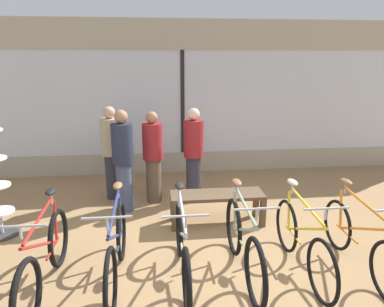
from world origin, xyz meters
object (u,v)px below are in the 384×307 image
object	(u,v)px
bicycle_far_right	(360,241)
customer_mid_floor	(112,150)
bicycle_left	(117,251)
bicycle_center_left	(182,248)
bicycle_right	(302,241)
customer_near_rack	(194,153)
display_bench	(217,199)
customer_near_bench	(153,156)
bicycle_far_left	(45,259)
customer_by_window	(123,160)
bicycle_center_right	(243,244)

from	to	relation	value
bicycle_far_right	customer_mid_floor	size ratio (longest dim) A/B	1.03
bicycle_left	bicycle_center_left	xyz separation A→B (m)	(0.72, 0.01, -0.03)
bicycle_right	customer_mid_floor	size ratio (longest dim) A/B	1.01
bicycle_center_left	customer_near_rack	size ratio (longest dim) A/B	1.05
bicycle_left	customer_mid_floor	bearing A→B (deg)	97.01
bicycle_center_left	bicycle_far_right	xyz separation A→B (m)	(2.07, -0.06, 0.01)
bicycle_far_right	display_bench	world-z (taller)	bicycle_far_right
bicycle_left	bicycle_right	bearing A→B (deg)	0.05
bicycle_far_right	display_bench	xyz separation A→B (m)	(-1.44, 1.36, 0.01)
bicycle_center_left	bicycle_right	distance (m)	1.39
bicycle_left	customer_near_rack	world-z (taller)	customer_near_rack
customer_near_bench	bicycle_far_left	bearing A→B (deg)	-116.10
bicycle_left	bicycle_far_right	bearing A→B (deg)	-1.02
bicycle_center_left	customer_near_rack	distance (m)	2.33
bicycle_far_left	customer_near_rack	bearing A→B (deg)	51.80
bicycle_left	bicycle_right	size ratio (longest dim) A/B	1.07
bicycle_far_right	customer_near_bench	distance (m)	3.35
customer_by_window	customer_mid_floor	size ratio (longest dim) A/B	1.01
display_bench	bicycle_far_left	bearing A→B (deg)	-146.54
bicycle_center_left	customer_mid_floor	xyz separation A→B (m)	(-1.03, 2.49, 0.52)
bicycle_far_right	customer_by_window	world-z (taller)	customer_by_window
display_bench	customer_near_rack	size ratio (longest dim) A/B	0.86
bicycle_center_right	customer_by_window	bearing A→B (deg)	127.93
bicycle_left	bicycle_right	distance (m)	2.11
bicycle_center_right	customer_mid_floor	world-z (taller)	customer_mid_floor
bicycle_center_right	bicycle_right	world-z (taller)	bicycle_center_right
bicycle_far_left	bicycle_far_right	world-z (taller)	bicycle_far_left
bicycle_right	display_bench	xyz separation A→B (m)	(-0.76, 1.31, 0.01)
customer_near_bench	bicycle_center_left	bearing A→B (deg)	-81.66
customer_by_window	bicycle_center_left	bearing A→B (deg)	-67.34
customer_by_window	customer_near_rack	bearing A→B (deg)	16.77
customer_near_bench	customer_near_rack	bearing A→B (deg)	1.25
display_bench	bicycle_left	bearing A→B (deg)	-135.74
bicycle_far_left	bicycle_center_left	size ratio (longest dim) A/B	1.02
bicycle_right	bicycle_left	bearing A→B (deg)	-179.95
bicycle_center_left	customer_near_bench	xyz separation A→B (m)	(-0.33, 2.24, 0.46)
bicycle_far_right	bicycle_center_left	bearing A→B (deg)	178.25
bicycle_center_right	customer_near_bench	world-z (taller)	customer_near_bench
bicycle_left	customer_near_bench	xyz separation A→B (m)	(0.40, 2.25, 0.43)
customer_by_window	bicycle_far_right	bearing A→B (deg)	-34.45
customer_near_rack	customer_near_bench	distance (m)	0.70
customer_mid_floor	customer_near_bench	bearing A→B (deg)	-19.40
bicycle_far_right	customer_mid_floor	distance (m)	4.05
bicycle_far_left	customer_by_window	size ratio (longest dim) A/B	1.05
customer_mid_floor	customer_near_bench	size ratio (longest dim) A/B	1.04
bicycle_center_right	customer_near_rack	xyz separation A→B (m)	(-0.32, 2.26, 0.46)
bicycle_far_left	bicycle_right	world-z (taller)	bicycle_far_left
bicycle_left	customer_near_rack	size ratio (longest dim) A/B	1.10
bicycle_left	bicycle_center_right	bearing A→B (deg)	0.29
customer_near_rack	customer_near_bench	xyz separation A→B (m)	(-0.70, -0.02, -0.02)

